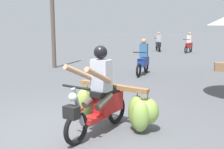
% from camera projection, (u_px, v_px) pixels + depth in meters
% --- Properties ---
extents(ground_plane, '(120.00, 120.00, 0.00)m').
position_uv_depth(ground_plane, '(71.00, 132.00, 5.01)').
color(ground_plane, '#56595E').
extents(motorbike_main_loaded, '(1.84, 1.98, 1.58)m').
position_uv_depth(motorbike_main_loaded, '(108.00, 102.00, 5.23)').
color(motorbike_main_loaded, black).
rests_on(motorbike_main_loaded, ground).
extents(motorbike_distant_ahead_left, '(0.63, 1.59, 1.40)m').
position_uv_depth(motorbike_distant_ahead_left, '(158.00, 43.00, 19.97)').
color(motorbike_distant_ahead_left, black).
rests_on(motorbike_distant_ahead_left, ground).
extents(motorbike_distant_ahead_right, '(0.69, 1.56, 1.40)m').
position_uv_depth(motorbike_distant_ahead_right, '(189.00, 44.00, 19.08)').
color(motorbike_distant_ahead_right, black).
rests_on(motorbike_distant_ahead_right, ground).
extents(motorbike_distant_far_ahead, '(0.50, 1.62, 1.40)m').
position_uv_depth(motorbike_distant_far_ahead, '(143.00, 60.00, 10.69)').
color(motorbike_distant_far_ahead, black).
rests_on(motorbike_distant_far_ahead, ground).
extents(produce_crate, '(0.56, 0.40, 0.36)m').
position_uv_depth(produce_crate, '(222.00, 67.00, 11.57)').
color(produce_crate, olive).
rests_on(produce_crate, ground).
extents(utility_pole, '(0.18, 0.18, 5.30)m').
position_uv_depth(utility_pole, '(52.00, 8.00, 12.01)').
color(utility_pole, brown).
rests_on(utility_pole, ground).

